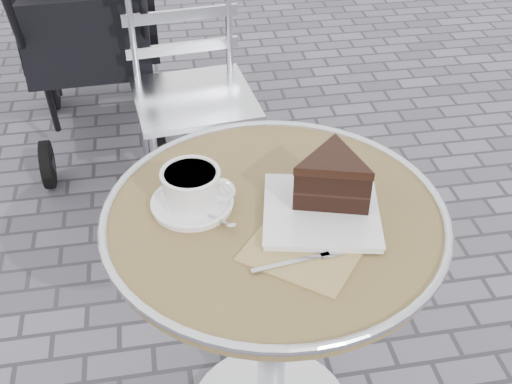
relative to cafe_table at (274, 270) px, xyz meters
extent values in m
cylinder|color=silver|center=(0.00, 0.00, -0.20)|extent=(0.07, 0.07, 0.67)
cylinder|color=#A38358|center=(0.00, 0.00, 0.15)|extent=(0.70, 0.70, 0.03)
torus|color=silver|center=(0.00, 0.00, 0.16)|extent=(0.72, 0.72, 0.02)
cylinder|color=white|center=(-0.16, 0.05, 0.17)|extent=(0.17, 0.17, 0.01)
cylinder|color=white|center=(-0.16, 0.05, 0.21)|extent=(0.15, 0.15, 0.07)
torus|color=white|center=(-0.10, 0.03, 0.21)|extent=(0.06, 0.03, 0.06)
cylinder|color=#CDB889|center=(-0.16, 0.05, 0.25)|extent=(0.11, 0.11, 0.01)
cube|color=#A28358|center=(0.04, -0.11, 0.17)|extent=(0.29, 0.29, 0.00)
cube|color=white|center=(0.09, -0.02, 0.17)|extent=(0.27, 0.27, 0.01)
cylinder|color=silver|center=(-0.24, 0.79, -0.34)|extent=(0.02, 0.02, 0.46)
cylinder|color=silver|center=(0.10, 0.83, -0.34)|extent=(0.02, 0.02, 0.46)
cylinder|color=silver|center=(-0.28, 1.14, -0.34)|extent=(0.02, 0.02, 0.46)
cylinder|color=silver|center=(0.07, 1.17, -0.34)|extent=(0.02, 0.02, 0.46)
cube|color=silver|center=(-0.09, 0.98, -0.10)|extent=(0.45, 0.45, 0.02)
cube|color=black|center=(-0.46, 1.54, -0.05)|extent=(0.48, 0.74, 0.44)
cylinder|color=black|center=(-0.67, 1.21, -0.47)|extent=(0.05, 0.20, 0.19)
cylinder|color=black|center=(-0.22, 1.23, -0.47)|extent=(0.05, 0.20, 0.19)
cylinder|color=black|center=(-0.70, 1.86, -0.42)|extent=(0.05, 0.30, 0.30)
cylinder|color=black|center=(-0.25, 1.88, -0.42)|extent=(0.05, 0.30, 0.30)
camera|label=1|loc=(-0.21, -1.00, 1.00)|focal=45.00mm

